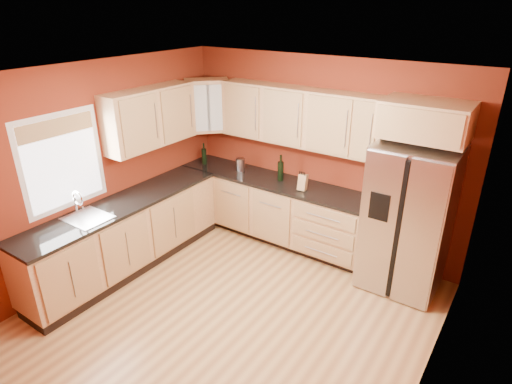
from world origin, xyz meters
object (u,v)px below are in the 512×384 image
refrigerator (408,219)px  knife_block (303,182)px  soap_dispenser (367,195)px  wine_bottle_a (204,154)px  canister_left (239,165)px

refrigerator → knife_block: bearing=-179.5°
refrigerator → soap_dispenser: refrigerator is taller
refrigerator → soap_dispenser: (-0.55, 0.11, 0.12)m
refrigerator → wine_bottle_a: size_ratio=5.40×
soap_dispenser → refrigerator: bearing=-11.5°
knife_block → soap_dispenser: knife_block is taller
canister_left → knife_block: (1.10, -0.09, 0.02)m
canister_left → wine_bottle_a: wine_bottle_a is taller
refrigerator → canister_left: 2.49m
refrigerator → wine_bottle_a: 3.11m
canister_left → wine_bottle_a: (-0.62, -0.07, 0.08)m
soap_dispenser → knife_block: bearing=-171.6°
wine_bottle_a → knife_block: bearing=-0.7°
canister_left → wine_bottle_a: 0.62m
refrigerator → canister_left: bearing=178.1°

